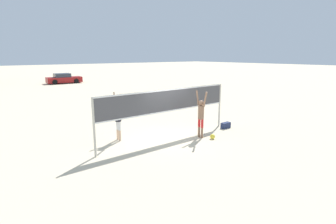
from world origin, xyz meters
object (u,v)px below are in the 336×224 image
player_blocker (118,115)px  parked_car_mid (64,79)px  volleyball_net (168,103)px  volleyball (212,136)px  player_spiker (201,113)px  gear_bag (226,125)px

player_blocker → parked_car_mid: bearing=167.8°
player_blocker → volleyball_net: bearing=56.9°
volleyball_net → volleyball: (1.62, -1.33, -1.59)m
volleyball → player_blocker: bearing=143.9°
volleyball → player_spiker: bearing=117.6°
player_blocker → gear_bag: 5.86m
player_blocker → volleyball: player_blocker is taller
player_spiker → parked_car_mid: player_spiker is taller
player_blocker → parked_car_mid: player_blocker is taller
parked_car_mid → volleyball: bearing=-90.0°
volleyball_net → player_blocker: 2.35m
volleyball_net → parked_car_mid: 28.29m
volleyball_net → gear_bag: size_ratio=13.14×
parked_car_mid → player_spiker: bearing=-90.6°
volleyball_net → volleyball: 2.63m
volleyball_net → player_blocker: size_ratio=3.27×
volleyball_net → parked_car_mid: volleyball_net is taller
gear_bag → parked_car_mid: 28.51m
player_spiker → volleyball: (0.28, -0.53, -1.07)m
gear_bag → parked_car_mid: size_ratio=0.12×
player_blocker → parked_car_mid: (5.80, 26.76, -0.56)m
volleyball_net → player_spiker: (1.34, -0.81, -0.52)m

